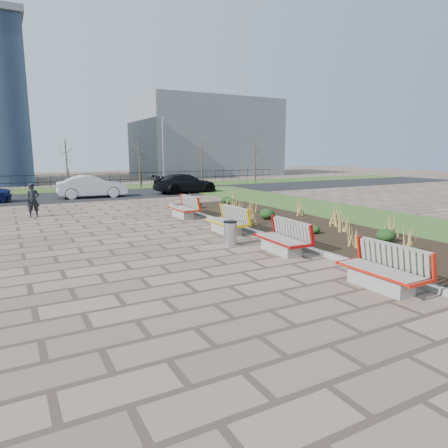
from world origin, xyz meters
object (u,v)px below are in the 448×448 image
lamp_east (163,153)px  car_black (185,183)px  litter_bin (230,234)px  car_silver (92,186)px  bench_b (281,237)px  pedestrian (33,200)px  bench_a (381,268)px  bench_d (183,207)px  bench_c (226,220)px

lamp_east → car_black: bearing=-92.7°
litter_bin → car_silver: car_silver is taller
bench_b → pedestrian: size_ratio=1.27×
bench_b → pedestrian: pedestrian is taller
litter_bin → lamp_east: size_ratio=0.14×
bench_a → bench_d: same height
bench_a → bench_c: size_ratio=1.00×
bench_b → car_silver: bearing=99.3°
car_silver → car_black: size_ratio=0.92×
car_silver → bench_a: bearing=-169.9°
bench_a → lamp_east: bearing=79.4°
bench_b → bench_d: (0.00, 7.90, 0.00)m
bench_c → car_black: (4.75, 15.00, 0.25)m
bench_a → car_black: 22.90m
bench_b → bench_d: size_ratio=1.00×
bench_c → pedestrian: bearing=128.0°
car_silver → lamp_east: (7.19, 5.30, 2.26)m
pedestrian → bench_c: bearing=-57.2°
bench_d → lamp_east: lamp_east is taller
litter_bin → bench_b: bearing=-61.7°
litter_bin → bench_d: bearing=81.9°
lamp_east → bench_c: bearing=-103.8°
bench_b → car_black: bearing=78.3°
car_silver → litter_bin: bearing=-171.1°
litter_bin → car_black: 17.83m
bench_a → litter_bin: (-0.89, 5.49, -0.09)m
bench_d → pedestrian: size_ratio=1.27×
pedestrian → litter_bin: bearing=-66.9°
pedestrian → lamp_east: lamp_east is taller
bench_a → bench_b: size_ratio=1.00×
bench_c → lamp_east: bearing=75.5°
car_black → lamp_east: (0.25, 5.42, 2.29)m
bench_a → car_silver: bearing=95.2°
bench_c → bench_d: size_ratio=1.00×
bench_b → car_black: car_black is taller
bench_b → litter_bin: (-0.89, 1.66, -0.09)m
car_silver → pedestrian: bearing=154.6°
bench_b → lamp_east: 24.63m
bench_d → lamp_east: bearing=72.9°
bench_a → lamp_east: 28.38m
bench_a → bench_c: same height
litter_bin → bench_c: bearing=65.0°
pedestrian → bench_d: bearing=-35.5°
bench_c → litter_bin: (-0.89, -1.91, -0.09)m
bench_a → litter_bin: bearing=98.8°
litter_bin → car_black: bearing=71.6°
car_black → lamp_east: size_ratio=0.84×
car_silver → lamp_east: 9.21m
bench_b → car_silver: 18.82m
car_black → bench_b: bearing=161.0°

